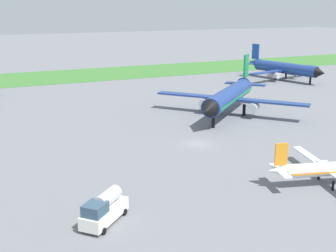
# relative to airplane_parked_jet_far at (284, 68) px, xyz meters

# --- Properties ---
(ground_plane) EXTENTS (600.00, 600.00, 0.00)m
(ground_plane) POSITION_rel_airplane_parked_jet_far_xyz_m (-53.70, -45.47, -3.67)
(ground_plane) COLOR slate
(grass_taxiway_strip) EXTENTS (360.00, 28.00, 0.08)m
(grass_taxiway_strip) POSITION_rel_airplane_parked_jet_far_xyz_m (-53.70, 34.72, -3.63)
(grass_taxiway_strip) COLOR #3D7533
(grass_taxiway_strip) RESTS_ON ground_plane
(airplane_parked_jet_far) EXTENTS (28.44, 28.11, 10.20)m
(airplane_parked_jet_far) POSITION_rel_airplane_parked_jet_far_xyz_m (0.00, 0.00, 0.00)
(airplane_parked_jet_far) COLOR navy
(airplane_parked_jet_far) RESTS_ON ground_plane
(airplane_midfield_jet) EXTENTS (26.24, 25.45, 11.38)m
(airplane_midfield_jet) POSITION_rel_airplane_parked_jet_far_xyz_m (-38.50, -30.98, 0.43)
(airplane_midfield_jet) COLOR navy
(airplane_midfield_jet) RESTS_ON ground_plane
(airplane_foreground_turboprop) EXTENTS (16.85, 19.53, 5.96)m
(airplane_foreground_turboprop) POSITION_rel_airplane_parked_jet_far_xyz_m (-46.18, -67.69, -1.49)
(airplane_foreground_turboprop) COLOR silver
(airplane_foreground_turboprop) RESTS_ON ground_plane
(fuel_truck_near_gate) EXTENTS (6.36, 6.22, 3.29)m
(fuel_truck_near_gate) POSITION_rel_airplane_parked_jet_far_xyz_m (-75.52, -65.72, -2.09)
(fuel_truck_near_gate) COLOR white
(fuel_truck_near_gate) RESTS_ON ground_plane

